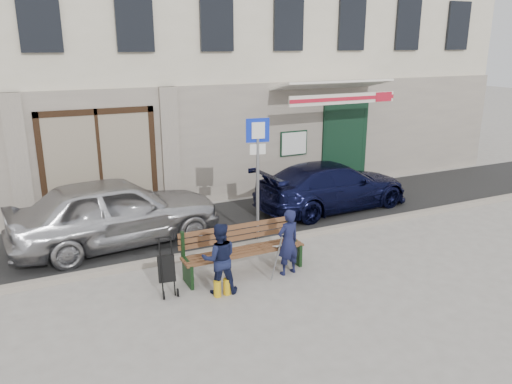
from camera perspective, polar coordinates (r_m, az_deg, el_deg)
ground at (r=10.00m, az=6.53°, el=-8.65°), size 80.00×80.00×0.00m
asphalt_lane at (r=12.52m, az=-0.97°, el=-3.20°), size 60.00×3.20×0.01m
curb at (r=11.16m, az=2.47°, el=-5.44°), size 60.00×0.18×0.12m
building at (r=16.82m, az=-9.07°, el=18.89°), size 20.00×8.27×10.00m
car_silver at (r=11.22m, az=-15.70°, el=-2.14°), size 4.62×2.20×1.52m
car_navy at (r=13.39m, az=8.74°, el=0.73°), size 4.43×2.04×1.26m
parking_sign at (r=10.72m, az=0.20°, el=3.67°), size 0.51×0.12×2.75m
bench at (r=9.56m, az=-1.70°, el=-6.76°), size 2.40×1.17×0.98m
man at (r=9.49m, az=3.69°, el=-5.74°), size 0.52×0.38×1.29m
woman at (r=8.80m, az=-4.20°, el=-7.59°), size 0.73×0.63×1.30m
stroller at (r=8.96m, az=-10.18°, el=-8.73°), size 0.33×0.44×1.02m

